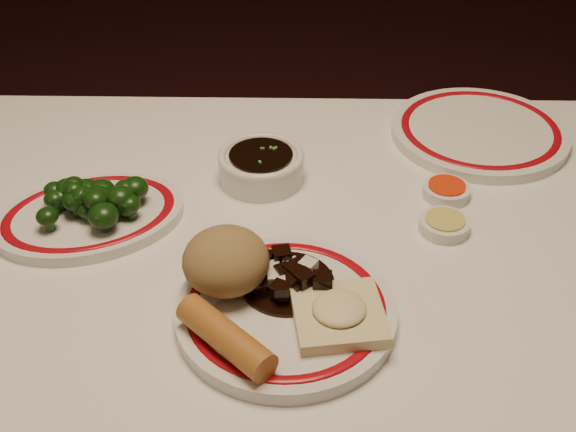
{
  "coord_description": "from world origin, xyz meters",
  "views": [
    {
      "loc": [
        0.02,
        -0.63,
        1.31
      ],
      "look_at": [
        0.01,
        0.06,
        0.8
      ],
      "focal_mm": 45.0,
      "sensor_mm": 36.0,
      "label": 1
    }
  ],
  "objects_px": {
    "rice_mound": "(226,261)",
    "broccoli_pile": "(95,198)",
    "dining_table": "(278,334)",
    "fried_wonton": "(339,313)",
    "stirfry_heap": "(290,279)",
    "soy_bowl": "(261,167)",
    "main_plate": "(286,311)",
    "spring_roll": "(226,337)",
    "broccoli_plate": "(90,216)"
  },
  "relations": [
    {
      "from": "stirfry_heap",
      "to": "broccoli_pile",
      "type": "bearing_deg",
      "value": 150.96
    },
    {
      "from": "main_plate",
      "to": "soy_bowl",
      "type": "relative_size",
      "value": 2.68
    },
    {
      "from": "rice_mound",
      "to": "soy_bowl",
      "type": "height_order",
      "value": "rice_mound"
    },
    {
      "from": "spring_roll",
      "to": "broccoli_plate",
      "type": "xyz_separation_m",
      "value": [
        -0.2,
        0.23,
        -0.03
      ]
    },
    {
      "from": "stirfry_heap",
      "to": "soy_bowl",
      "type": "relative_size",
      "value": 0.91
    },
    {
      "from": "rice_mound",
      "to": "fried_wonton",
      "type": "distance_m",
      "value": 0.14
    },
    {
      "from": "main_plate",
      "to": "spring_roll",
      "type": "distance_m",
      "value": 0.09
    },
    {
      "from": "fried_wonton",
      "to": "broccoli_pile",
      "type": "distance_m",
      "value": 0.35
    },
    {
      "from": "rice_mound",
      "to": "stirfry_heap",
      "type": "distance_m",
      "value": 0.07
    },
    {
      "from": "rice_mound",
      "to": "broccoli_pile",
      "type": "bearing_deg",
      "value": 142.86
    },
    {
      "from": "spring_roll",
      "to": "broccoli_pile",
      "type": "distance_m",
      "value": 0.3
    },
    {
      "from": "broccoli_plate",
      "to": "spring_roll",
      "type": "bearing_deg",
      "value": -49.75
    },
    {
      "from": "rice_mound",
      "to": "spring_roll",
      "type": "xyz_separation_m",
      "value": [
        0.01,
        -0.1,
        -0.02
      ]
    },
    {
      "from": "soy_bowl",
      "to": "stirfry_heap",
      "type": "bearing_deg",
      "value": -79.73
    },
    {
      "from": "broccoli_pile",
      "to": "fried_wonton",
      "type": "bearing_deg",
      "value": -32.19
    },
    {
      "from": "main_plate",
      "to": "rice_mound",
      "type": "distance_m",
      "value": 0.09
    },
    {
      "from": "rice_mound",
      "to": "broccoli_plate",
      "type": "height_order",
      "value": "rice_mound"
    },
    {
      "from": "fried_wonton",
      "to": "rice_mound",
      "type": "bearing_deg",
      "value": 156.09
    },
    {
      "from": "spring_roll",
      "to": "broccoli_pile",
      "type": "xyz_separation_m",
      "value": [
        -0.19,
        0.23,
        0.0
      ]
    },
    {
      "from": "rice_mound",
      "to": "soy_bowl",
      "type": "distance_m",
      "value": 0.24
    },
    {
      "from": "main_plate",
      "to": "stirfry_heap",
      "type": "height_order",
      "value": "stirfry_heap"
    },
    {
      "from": "main_plate",
      "to": "spring_roll",
      "type": "height_order",
      "value": "spring_roll"
    },
    {
      "from": "fried_wonton",
      "to": "broccoli_pile",
      "type": "height_order",
      "value": "broccoli_pile"
    },
    {
      "from": "main_plate",
      "to": "soy_bowl",
      "type": "bearing_deg",
      "value": 98.39
    },
    {
      "from": "main_plate",
      "to": "broccoli_plate",
      "type": "relative_size",
      "value": 1.09
    },
    {
      "from": "spring_roll",
      "to": "soy_bowl",
      "type": "distance_m",
      "value": 0.33
    },
    {
      "from": "rice_mound",
      "to": "fried_wonton",
      "type": "xyz_separation_m",
      "value": [
        0.12,
        -0.05,
        -0.02
      ]
    },
    {
      "from": "rice_mound",
      "to": "dining_table",
      "type": "bearing_deg",
      "value": 29.14
    },
    {
      "from": "rice_mound",
      "to": "broccoli_plate",
      "type": "xyz_separation_m",
      "value": [
        -0.19,
        0.14,
        -0.04
      ]
    },
    {
      "from": "fried_wonton",
      "to": "broccoli_pile",
      "type": "relative_size",
      "value": 0.81
    },
    {
      "from": "broccoli_plate",
      "to": "main_plate",
      "type": "bearing_deg",
      "value": -33.67
    },
    {
      "from": "fried_wonton",
      "to": "stirfry_heap",
      "type": "distance_m",
      "value": 0.07
    },
    {
      "from": "stirfry_heap",
      "to": "soy_bowl",
      "type": "bearing_deg",
      "value": 100.27
    },
    {
      "from": "broccoli_plate",
      "to": "broccoli_pile",
      "type": "distance_m",
      "value": 0.03
    },
    {
      "from": "fried_wonton",
      "to": "broccoli_plate",
      "type": "xyz_separation_m",
      "value": [
        -0.31,
        0.19,
        -0.02
      ]
    },
    {
      "from": "main_plate",
      "to": "rice_mound",
      "type": "relative_size",
      "value": 3.26
    },
    {
      "from": "rice_mound",
      "to": "broccoli_plate",
      "type": "distance_m",
      "value": 0.24
    },
    {
      "from": "spring_roll",
      "to": "fried_wonton",
      "type": "height_order",
      "value": "spring_roll"
    },
    {
      "from": "stirfry_heap",
      "to": "broccoli_plate",
      "type": "bearing_deg",
      "value": 151.75
    },
    {
      "from": "rice_mound",
      "to": "main_plate",
      "type": "bearing_deg",
      "value": -27.02
    },
    {
      "from": "dining_table",
      "to": "fried_wonton",
      "type": "relative_size",
      "value": 11.24
    },
    {
      "from": "fried_wonton",
      "to": "soy_bowl",
      "type": "xyz_separation_m",
      "value": [
        -0.1,
        0.29,
        -0.01
      ]
    },
    {
      "from": "rice_mound",
      "to": "broccoli_pile",
      "type": "height_order",
      "value": "rice_mound"
    },
    {
      "from": "broccoli_pile",
      "to": "soy_bowl",
      "type": "xyz_separation_m",
      "value": [
        0.2,
        0.1,
        -0.02
      ]
    },
    {
      "from": "fried_wonton",
      "to": "stirfry_heap",
      "type": "xyz_separation_m",
      "value": [
        -0.05,
        0.05,
        0.0
      ]
    },
    {
      "from": "broccoli_pile",
      "to": "soy_bowl",
      "type": "distance_m",
      "value": 0.23
    },
    {
      "from": "spring_roll",
      "to": "broccoli_plate",
      "type": "bearing_deg",
      "value": 84.53
    },
    {
      "from": "stirfry_heap",
      "to": "soy_bowl",
      "type": "distance_m",
      "value": 0.24
    },
    {
      "from": "broccoli_plate",
      "to": "rice_mound",
      "type": "bearing_deg",
      "value": -35.79
    },
    {
      "from": "fried_wonton",
      "to": "stirfry_heap",
      "type": "bearing_deg",
      "value": 135.56
    }
  ]
}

